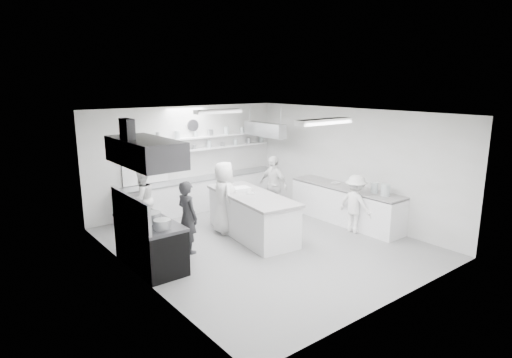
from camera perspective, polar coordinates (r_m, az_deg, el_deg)
floor at (r=10.02m, az=0.93°, el=-8.56°), size 6.00×7.00×0.02m
ceiling at (r=9.35m, az=0.99°, el=8.93°), size 6.00×7.00×0.02m
wall_back at (r=12.44m, az=-9.25°, el=2.73°), size 6.00×0.04×3.00m
wall_front at (r=7.30m, az=18.60°, el=-4.97°), size 6.00×0.04×3.00m
wall_left at (r=8.09m, az=-15.82°, el=-3.05°), size 0.04×7.00×3.00m
wall_right at (r=11.66m, az=12.50°, el=1.92°), size 0.04×7.00×3.00m
stove at (r=8.91m, az=-14.01°, el=-8.58°), size 0.80×1.80×0.90m
exhaust_hood at (r=8.42m, az=-14.71°, el=3.56°), size 0.85×2.00×0.50m
back_counter at (r=12.55m, az=-7.22°, el=-1.97°), size 5.00×0.60×0.92m
shelf_lower at (r=12.63m, az=-6.23°, el=4.13°), size 4.20×0.26×0.04m
shelf_upper at (r=12.59m, az=-6.26°, el=5.70°), size 4.20×0.26×0.04m
pass_through_window at (r=11.87m, az=-14.69°, el=1.75°), size 1.30×0.04×1.00m
wall_clock at (r=12.37m, az=-8.51°, el=7.15°), size 0.32×0.05×0.32m
right_counter at (r=11.51m, az=11.90°, el=-3.46°), size 0.74×3.30×0.94m
pot_rack at (r=12.53m, az=1.17°, el=6.67°), size 0.30×1.60×0.40m
light_fixture_front at (r=8.05m, az=9.16°, el=7.64°), size 1.30×0.25×0.10m
light_fixture_rear at (r=10.81m, az=-5.10°, el=9.04°), size 1.30×0.25×0.10m
prep_island at (r=10.29m, az=-0.55°, el=-5.00°), size 1.31×2.78×0.99m
stove_pot at (r=8.64m, az=-13.97°, el=-5.17°), size 0.42×0.42×0.24m
cook_stove at (r=9.35m, az=-9.19°, el=-5.06°), size 0.45×0.62×1.60m
cook_back at (r=11.12m, az=-15.07°, el=-2.63°), size 0.84×0.71×1.53m
cook_island_left at (r=10.44m, az=-4.31°, el=-2.50°), size 0.80×1.00×1.78m
cook_island_right at (r=11.85m, az=2.31°, el=-0.88°), size 0.52×1.02×1.68m
cook_right at (r=10.74m, az=13.21°, el=-3.28°), size 0.58×0.96×1.45m
bowl_island_a at (r=10.22m, az=-0.82°, el=-2.07°), size 0.29×0.29×0.06m
bowl_island_b at (r=10.25m, az=-0.65°, el=-2.02°), size 0.25×0.25×0.06m
bowl_right at (r=11.70m, az=10.62°, el=-0.61°), size 0.27×0.27×0.06m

